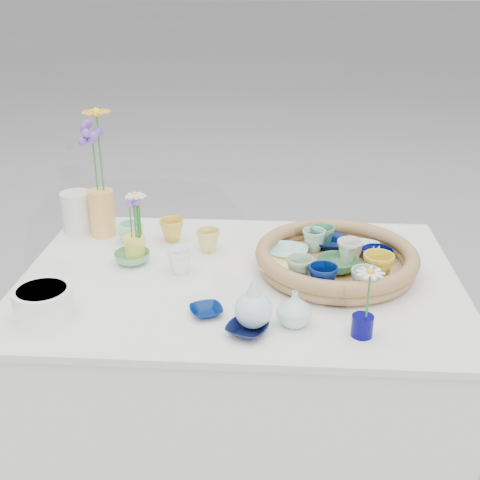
# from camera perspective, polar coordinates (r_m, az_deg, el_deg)

# --- Properties ---
(ground) EXTENTS (80.00, 80.00, 0.00)m
(ground) POSITION_cam_1_polar(r_m,az_deg,el_deg) (2.20, -0.04, -21.37)
(ground) COLOR gray
(display_table) EXTENTS (1.26, 0.86, 0.77)m
(display_table) POSITION_cam_1_polar(r_m,az_deg,el_deg) (2.20, -0.04, -21.37)
(display_table) COLOR silver
(display_table) RESTS_ON ground
(wicker_tray) EXTENTS (0.47, 0.47, 0.08)m
(wicker_tray) POSITION_cam_1_polar(r_m,az_deg,el_deg) (1.78, 9.10, -1.80)
(wicker_tray) COLOR olive
(wicker_tray) RESTS_ON display_table
(tray_ceramic_0) EXTENTS (0.15, 0.15, 0.03)m
(tray_ceramic_0) POSITION_cam_1_polar(r_m,az_deg,el_deg) (1.90, 8.43, -0.24)
(tray_ceramic_0) COLOR #000D3F
(tray_ceramic_0) RESTS_ON wicker_tray
(tray_ceramic_1) EXTENTS (0.11, 0.11, 0.03)m
(tray_ceramic_1) POSITION_cam_1_polar(r_m,az_deg,el_deg) (1.85, 12.85, -1.32)
(tray_ceramic_1) COLOR #000634
(tray_ceramic_1) RESTS_ON wicker_tray
(tray_ceramic_2) EXTENTS (0.11, 0.11, 0.08)m
(tray_ceramic_2) POSITION_cam_1_polar(r_m,az_deg,el_deg) (1.71, 12.94, -2.56)
(tray_ceramic_2) COLOR gold
(tray_ceramic_2) RESTS_ON wicker_tray
(tray_ceramic_3) EXTENTS (0.13, 0.13, 0.04)m
(tray_ceramic_3) POSITION_cam_1_polar(r_m,az_deg,el_deg) (1.75, 9.21, -2.32)
(tray_ceramic_3) COLOR #397A49
(tray_ceramic_3) RESTS_ON wicker_tray
(tray_ceramic_4) EXTENTS (0.09, 0.09, 0.07)m
(tray_ceramic_4) POSITION_cam_1_polar(r_m,az_deg,el_deg) (1.67, 5.69, -2.84)
(tray_ceramic_4) COLOR #8DB38F
(tray_ceramic_4) RESTS_ON wicker_tray
(tray_ceramic_5) EXTENTS (0.14, 0.14, 0.03)m
(tray_ceramic_5) POSITION_cam_1_polar(r_m,az_deg,el_deg) (1.81, 4.53, -1.23)
(tray_ceramic_5) COLOR #98D4C7
(tray_ceramic_5) RESTS_ON wicker_tray
(tray_ceramic_6) EXTENTS (0.09, 0.09, 0.07)m
(tray_ceramic_6) POSITION_cam_1_polar(r_m,az_deg,el_deg) (1.86, 7.01, -0.01)
(tray_ceramic_6) COLOR #96CBB5
(tray_ceramic_6) RESTS_ON wicker_tray
(tray_ceramic_7) EXTENTS (0.10, 0.10, 0.07)m
(tray_ceramic_7) POSITION_cam_1_polar(r_m,az_deg,el_deg) (1.79, 10.35, -1.11)
(tray_ceramic_7) COLOR beige
(tray_ceramic_7) RESTS_ON wicker_tray
(tray_ceramic_8) EXTENTS (0.12, 0.12, 0.02)m
(tray_ceramic_8) POSITION_cam_1_polar(r_m,az_deg,el_deg) (1.89, 11.64, -0.74)
(tray_ceramic_8) COLOR #8DC3E4
(tray_ceramic_8) RESTS_ON wicker_tray
(tray_ceramic_9) EXTENTS (0.09, 0.09, 0.07)m
(tray_ceramic_9) POSITION_cam_1_polar(r_m,az_deg,el_deg) (1.63, 7.87, -3.65)
(tray_ceramic_9) COLOR #031652
(tray_ceramic_9) RESTS_ON wicker_tray
(tray_ceramic_10) EXTENTS (0.11, 0.11, 0.03)m
(tray_ceramic_10) POSITION_cam_1_polar(r_m,az_deg,el_deg) (1.73, 3.50, -2.60)
(tray_ceramic_10) COLOR #F4EE7B
(tray_ceramic_10) RESTS_ON wicker_tray
(tray_ceramic_11) EXTENTS (0.09, 0.09, 0.07)m
(tray_ceramic_11) POSITION_cam_1_polar(r_m,az_deg,el_deg) (1.63, 11.78, -3.96)
(tray_ceramic_11) COLOR #84B49C
(tray_ceramic_11) RESTS_ON wicker_tray
(tray_ceramic_12) EXTENTS (0.09, 0.09, 0.07)m
(tray_ceramic_12) POSITION_cam_1_polar(r_m,az_deg,el_deg) (1.89, 7.84, 0.28)
(tray_ceramic_12) COLOR #438361
(tray_ceramic_12) RESTS_ON wicker_tray
(loose_ceramic_0) EXTENTS (0.08, 0.08, 0.07)m
(loose_ceramic_0) POSITION_cam_1_polar(r_m,az_deg,el_deg) (1.97, -6.48, 0.95)
(loose_ceramic_0) COLOR gold
(loose_ceramic_0) RESTS_ON display_table
(loose_ceramic_1) EXTENTS (0.10, 0.10, 0.07)m
(loose_ceramic_1) POSITION_cam_1_polar(r_m,az_deg,el_deg) (1.89, -3.03, -0.04)
(loose_ceramic_1) COLOR #DCC65D
(loose_ceramic_1) RESTS_ON display_table
(loose_ceramic_2) EXTENTS (0.14, 0.14, 0.03)m
(loose_ceramic_2) POSITION_cam_1_polar(r_m,az_deg,el_deg) (1.84, -10.17, -1.65)
(loose_ceramic_2) COLOR #56A06B
(loose_ceramic_2) RESTS_ON display_table
(loose_ceramic_3) EXTENTS (0.09, 0.09, 0.07)m
(loose_ceramic_3) POSITION_cam_1_polar(r_m,az_deg,el_deg) (1.76, -5.71, -1.99)
(loose_ceramic_3) COLOR white
(loose_ceramic_3) RESTS_ON display_table
(loose_ceramic_4) EXTENTS (0.11, 0.11, 0.02)m
(loose_ceramic_4) POSITION_cam_1_polar(r_m,az_deg,el_deg) (1.55, -3.22, -6.73)
(loose_ceramic_4) COLOR #00154D
(loose_ceramic_4) RESTS_ON display_table
(loose_ceramic_5) EXTENTS (0.08, 0.08, 0.06)m
(loose_ceramic_5) POSITION_cam_1_polar(r_m,az_deg,el_deg) (1.99, -10.26, 0.73)
(loose_ceramic_5) COLOR #A5E8C7
(loose_ceramic_5) RESTS_ON display_table
(loose_ceramic_6) EXTENTS (0.13, 0.13, 0.02)m
(loose_ceramic_6) POSITION_cam_1_polar(r_m,az_deg,el_deg) (1.47, 0.68, -8.49)
(loose_ceramic_6) COLOR black
(loose_ceramic_6) RESTS_ON display_table
(fluted_bowl) EXTENTS (0.19, 0.19, 0.08)m
(fluted_bowl) POSITION_cam_1_polar(r_m,az_deg,el_deg) (1.61, -18.14, -5.68)
(fluted_bowl) COLOR white
(fluted_bowl) RESTS_ON display_table
(bud_vase_paleblue) EXTENTS (0.10, 0.10, 0.14)m
(bud_vase_paleblue) POSITION_cam_1_polar(r_m,az_deg,el_deg) (1.47, 1.28, -5.80)
(bud_vase_paleblue) COLOR silver
(bud_vase_paleblue) RESTS_ON display_table
(bud_vase_seafoam) EXTENTS (0.09, 0.09, 0.09)m
(bud_vase_seafoam) POSITION_cam_1_polar(r_m,az_deg,el_deg) (1.50, 5.18, -6.45)
(bud_vase_seafoam) COLOR #AFD7CB
(bud_vase_seafoam) RESTS_ON display_table
(bud_vase_cobalt) EXTENTS (0.07, 0.07, 0.05)m
(bud_vase_cobalt) POSITION_cam_1_polar(r_m,az_deg,el_deg) (1.49, 11.52, -7.98)
(bud_vase_cobalt) COLOR #030153
(bud_vase_cobalt) RESTS_ON display_table
(single_daisy) EXTENTS (0.08, 0.08, 0.14)m
(single_daisy) POSITION_cam_1_polar(r_m,az_deg,el_deg) (1.45, 12.07, -5.15)
(single_daisy) COLOR white
(single_daisy) RESTS_ON bud_vase_cobalt
(tall_vase_yellow) EXTENTS (0.09, 0.09, 0.16)m
(tall_vase_yellow) POSITION_cam_1_polar(r_m,az_deg,el_deg) (2.04, -12.94, 2.51)
(tall_vase_yellow) COLOR #E1A84E
(tall_vase_yellow) RESTS_ON display_table
(gerbera) EXTENTS (0.13, 0.13, 0.27)m
(gerbera) POSITION_cam_1_polar(r_m,az_deg,el_deg) (1.98, -13.13, 8.12)
(gerbera) COLOR #FFA020
(gerbera) RESTS_ON tall_vase_yellow
(hydrangea) EXTENTS (0.09, 0.09, 0.26)m
(hydrangea) POSITION_cam_1_polar(r_m,az_deg,el_deg) (2.00, -13.60, 7.18)
(hydrangea) COLOR #6E49B0
(hydrangea) RESTS_ON tall_vase_yellow
(white_pitcher) EXTENTS (0.15, 0.11, 0.14)m
(white_pitcher) POSITION_cam_1_polar(r_m,az_deg,el_deg) (2.09, -15.18, 2.58)
(white_pitcher) COLOR silver
(white_pitcher) RESTS_ON display_table
(daisy_cup) EXTENTS (0.09, 0.09, 0.07)m
(daisy_cup) POSITION_cam_1_polar(r_m,az_deg,el_deg) (1.87, -9.95, -0.64)
(daisy_cup) COLOR #EBD14D
(daisy_cup) RESTS_ON display_table
(daisy_posy) EXTENTS (0.08, 0.08, 0.15)m
(daisy_posy) POSITION_cam_1_polar(r_m,az_deg,el_deg) (1.83, -9.95, 2.51)
(daisy_posy) COLOR white
(daisy_posy) RESTS_ON daisy_cup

